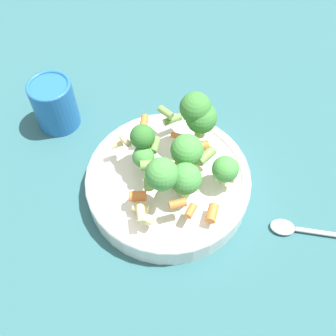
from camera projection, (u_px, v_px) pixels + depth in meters
The scene contains 5 objects.
ground_plane at pixel (168, 189), 0.61m from camera, with size 3.00×3.00×0.00m, color #2D6066.
bowl at pixel (168, 181), 0.60m from camera, with size 0.25×0.25×0.04m.
pasta_salad at pixel (182, 149), 0.54m from camera, with size 0.19×0.19×0.10m.
cup at pixel (54, 104), 0.65m from camera, with size 0.07×0.07×0.09m.
spoon at pixel (302, 230), 0.57m from camera, with size 0.14×0.09×0.01m.
Camera 1 is at (0.21, -0.24, 0.53)m, focal length 42.00 mm.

